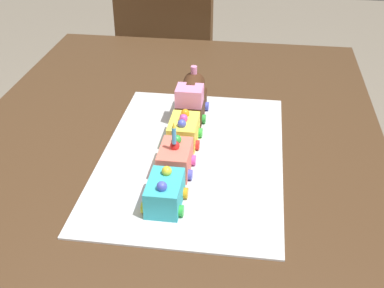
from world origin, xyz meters
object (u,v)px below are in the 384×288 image
(cake_car_caboose_lemon, at_px, (184,131))
(cake_car_hopper_turquoise, at_px, (165,193))
(cake_locomotive, at_px, (191,99))
(birthday_candle, at_px, (174,133))
(dining_table, at_px, (171,182))
(cake_car_gondola_coral, at_px, (175,159))
(chair, at_px, (173,70))

(cake_car_caboose_lemon, xyz_separation_m, cake_car_hopper_turquoise, (0.24, 0.00, -0.00))
(cake_locomotive, bearing_deg, birthday_candle, 0.00)
(dining_table, height_order, cake_car_gondola_coral, cake_car_gondola_coral)
(chair, height_order, cake_car_hopper_turquoise, chair)
(chair, bearing_deg, cake_car_hopper_turquoise, 108.19)
(chair, bearing_deg, dining_table, 108.51)
(cake_locomotive, height_order, cake_car_gondola_coral, cake_locomotive)
(dining_table, height_order, chair, chair)
(dining_table, bearing_deg, cake_locomotive, 167.65)
(cake_car_caboose_lemon, relative_size, cake_car_hopper_turquoise, 1.00)
(dining_table, relative_size, birthday_candle, 28.50)
(dining_table, height_order, cake_car_caboose_lemon, cake_car_caboose_lemon)
(dining_table, xyz_separation_m, chair, (-1.03, -0.18, -0.16))
(chair, distance_m, cake_car_caboose_lemon, 1.08)
(cake_car_caboose_lemon, relative_size, cake_car_gondola_coral, 1.00)
(cake_car_hopper_turquoise, height_order, birthday_candle, birthday_candle)
(cake_car_hopper_turquoise, relative_size, birthday_candle, 2.04)
(chair, height_order, cake_locomotive, same)
(chair, distance_m, cake_car_gondola_coral, 1.20)
(dining_table, distance_m, cake_car_gondola_coral, 0.18)
(cake_car_caboose_lemon, xyz_separation_m, cake_car_gondola_coral, (0.12, 0.00, -0.00))
(chair, relative_size, birthday_candle, 17.51)
(dining_table, bearing_deg, birthday_candle, 15.33)
(chair, bearing_deg, cake_car_caboose_lemon, 110.30)
(dining_table, height_order, cake_car_hopper_turquoise, cake_car_hopper_turquoise)
(cake_car_gondola_coral, bearing_deg, cake_car_caboose_lemon, 180.00)
(cake_car_hopper_turquoise, distance_m, birthday_candle, 0.13)
(cake_car_hopper_turquoise, bearing_deg, cake_car_caboose_lemon, 180.00)
(cake_car_caboose_lemon, bearing_deg, cake_locomotive, -180.00)
(cake_car_gondola_coral, bearing_deg, cake_car_hopper_turquoise, 0.00)
(cake_car_caboose_lemon, height_order, birthday_candle, birthday_candle)
(chair, xyz_separation_m, cake_car_hopper_turquoise, (1.26, 0.21, 0.30))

